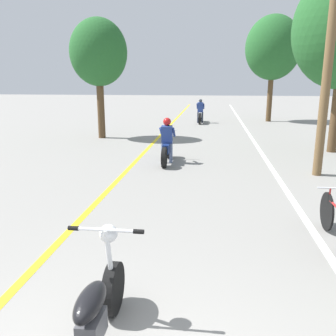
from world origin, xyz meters
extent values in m
cube|color=yellow|center=(-1.70, 13.07, 0.00)|extent=(0.14, 48.00, 0.01)
cube|color=white|center=(2.57, 13.07, 0.00)|extent=(0.14, 48.00, 0.01)
cylinder|color=brown|center=(3.69, 8.38, 3.61)|extent=(0.24, 0.24, 7.23)
cylinder|color=#513A23|center=(5.15, 11.88, 1.58)|extent=(0.32, 0.32, 3.16)
cylinder|color=#513A23|center=(4.31, 21.79, 1.72)|extent=(0.32, 0.32, 3.44)
ellipsoid|color=#235B28|center=(4.31, 21.79, 4.50)|extent=(3.37, 3.03, 3.87)
cylinder|color=#513A23|center=(-4.26, 14.03, 1.48)|extent=(0.32, 0.32, 2.96)
ellipsoid|color=#235B28|center=(-4.26, 14.03, 3.75)|extent=(2.52, 2.26, 2.89)
cylinder|color=black|center=(-0.32, 1.81, 0.30)|extent=(0.12, 0.59, 0.59)
ellipsoid|color=black|center=(-0.32, 1.07, 0.62)|extent=(0.24, 0.61, 0.22)
cube|color=#4C4C51|center=(-0.32, 1.07, 0.35)|extent=(0.20, 0.36, 0.24)
cylinder|color=silver|center=(-0.32, 1.72, 0.69)|extent=(0.06, 0.23, 0.80)
cylinder|color=silver|center=(-0.32, 1.63, 1.09)|extent=(0.69, 0.04, 0.04)
cylinder|color=black|center=(-0.66, 1.63, 1.09)|extent=(0.11, 0.05, 0.05)
cylinder|color=black|center=(0.03, 1.63, 1.09)|extent=(0.11, 0.05, 0.05)
sphere|color=silver|center=(-0.32, 1.72, 1.01)|extent=(0.20, 0.20, 0.20)
cylinder|color=black|center=(-0.66, 10.06, 0.31)|extent=(0.12, 0.62, 0.62)
cylinder|color=black|center=(-0.66, 8.71, 0.31)|extent=(0.12, 0.62, 0.62)
cube|color=navy|center=(-0.66, 9.38, 0.49)|extent=(0.20, 0.87, 0.28)
cylinder|color=silver|center=(-0.66, 9.96, 0.97)|extent=(0.50, 0.03, 0.03)
cylinder|color=slate|center=(-0.79, 9.33, 0.32)|extent=(0.11, 0.11, 0.63)
cylinder|color=slate|center=(-0.53, 9.33, 0.32)|extent=(0.11, 0.11, 0.63)
cube|color=navy|center=(-0.66, 9.36, 0.91)|extent=(0.34, 0.28, 0.58)
cylinder|color=navy|center=(-0.86, 9.52, 0.97)|extent=(0.08, 0.46, 0.35)
cylinder|color=navy|center=(-0.46, 9.52, 0.97)|extent=(0.08, 0.46, 0.35)
sphere|color=#B21919|center=(-0.66, 9.40, 1.31)|extent=(0.25, 0.25, 0.25)
cylinder|color=black|center=(0.01, 21.12, 0.34)|extent=(0.12, 0.67, 0.67)
cylinder|color=black|center=(0.01, 19.66, 0.34)|extent=(0.12, 0.67, 0.67)
cube|color=silver|center=(0.01, 20.39, 0.52)|extent=(0.20, 0.94, 0.28)
cylinder|color=silver|center=(0.01, 21.02, 1.02)|extent=(0.50, 0.03, 0.03)
cylinder|color=#282D3D|center=(-0.12, 20.34, 0.33)|extent=(0.11, 0.11, 0.66)
cylinder|color=#282D3D|center=(0.14, 20.34, 0.33)|extent=(0.11, 0.11, 0.66)
cube|color=navy|center=(0.01, 20.37, 0.95)|extent=(0.34, 0.28, 0.61)
cylinder|color=navy|center=(-0.19, 20.53, 1.01)|extent=(0.08, 0.48, 0.37)
cylinder|color=navy|center=(0.21, 20.53, 1.01)|extent=(0.08, 0.48, 0.37)
sphere|color=#2D333D|center=(0.01, 20.41, 1.35)|extent=(0.20, 0.20, 0.20)
cylinder|color=black|center=(2.79, 4.51, 0.34)|extent=(0.04, 0.68, 0.68)
cylinder|color=#B21E1E|center=(2.79, 4.46, 0.56)|extent=(0.03, 0.03, 0.44)
cylinder|color=silver|center=(2.79, 4.46, 0.79)|extent=(0.44, 0.03, 0.03)
camera|label=1|loc=(0.74, -1.67, 2.59)|focal=38.00mm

